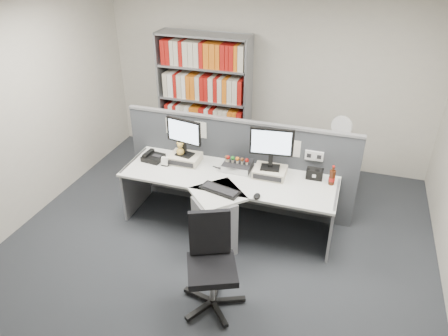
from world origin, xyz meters
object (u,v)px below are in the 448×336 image
(monitor_left, at_px, (184,134))
(office_chair, at_px, (211,260))
(shelving_unit, at_px, (205,101))
(desktop_pc, at_px, (238,166))
(speaker, at_px, (315,174))
(keyboard, at_px, (220,190))
(mouse, at_px, (257,196))
(monitor_right, at_px, (272,145))
(desk_phone, at_px, (153,157))
(cola_bottle, at_px, (332,177))
(filing_cabinet, at_px, (335,171))
(desk_calendar, at_px, (165,162))
(desk, at_px, (223,204))
(desk_fan, at_px, (341,129))

(monitor_left, xyz_separation_m, office_chair, (0.85, -1.42, -0.58))
(shelving_unit, bearing_deg, desktop_pc, -56.16)
(speaker, xyz_separation_m, shelving_unit, (-1.89, 1.37, 0.19))
(monitor_left, relative_size, keyboard, 0.97)
(keyboard, bearing_deg, desktop_pc, 85.16)
(monitor_left, relative_size, mouse, 4.04)
(monitor_right, relative_size, desk_phone, 1.93)
(speaker, distance_m, cola_bottle, 0.22)
(keyboard, distance_m, speaker, 1.15)
(speaker, height_order, filing_cabinet, speaker)
(mouse, xyz_separation_m, cola_bottle, (0.75, 0.55, 0.07))
(keyboard, height_order, cola_bottle, cola_bottle)
(mouse, distance_m, office_chair, 0.95)
(desk_calendar, bearing_deg, desk, -14.92)
(desk, relative_size, desk_calendar, 22.47)
(monitor_left, height_order, keyboard, monitor_left)
(monitor_left, bearing_deg, monitor_right, 0.00)
(desk_phone, xyz_separation_m, office_chair, (1.26, -1.34, -0.23))
(desktop_pc, bearing_deg, cola_bottle, -0.18)
(monitor_right, relative_size, office_chair, 0.53)
(monitor_right, bearing_deg, desktop_pc, 175.26)
(desk_calendar, bearing_deg, keyboard, -22.55)
(office_chair, bearing_deg, speaker, 63.11)
(monitor_right, relative_size, desk_calendar, 4.48)
(desk, distance_m, desk_fan, 1.92)
(filing_cabinet, height_order, office_chair, office_chair)
(keyboard, relative_size, desk_phone, 1.85)
(desk, height_order, desk_calendar, desk_calendar)
(monitor_right, distance_m, keyboard, 0.79)
(mouse, relative_size, cola_bottle, 0.49)
(desk_phone, bearing_deg, shelving_unit, 84.79)
(shelving_unit, height_order, desk_fan, shelving_unit)
(desktop_pc, bearing_deg, monitor_right, -4.74)
(desk_fan, bearing_deg, filing_cabinet, 90.00)
(desk_phone, bearing_deg, desk_fan, 26.08)
(monitor_left, xyz_separation_m, desk_phone, (-0.41, -0.08, -0.35))
(cola_bottle, distance_m, filing_cabinet, 1.09)
(monitor_left, distance_m, keyboard, 0.90)
(cola_bottle, distance_m, desk_fan, 1.00)
(desk_phone, distance_m, desk_fan, 2.51)
(speaker, height_order, shelving_unit, shelving_unit)
(monitor_left, distance_m, desk_fan, 2.09)
(keyboard, bearing_deg, desk_phone, 157.75)
(monitor_left, distance_m, desk_calendar, 0.43)
(monitor_right, height_order, desk_calendar, monitor_right)
(monitor_right, xyz_separation_m, desktop_pc, (-0.41, 0.03, -0.36))
(desk_fan, bearing_deg, mouse, -116.26)
(desk, bearing_deg, cola_bottle, 19.10)
(monitor_right, distance_m, shelving_unit, 2.01)
(desk_calendar, relative_size, cola_bottle, 0.48)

